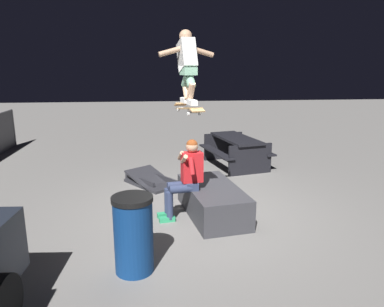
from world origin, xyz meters
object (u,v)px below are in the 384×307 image
(trash_bin, at_px, (134,234))
(ledge_box_main, at_px, (212,200))
(skateboard, at_px, (189,109))
(picnic_table_back, at_px, (236,147))
(skater_airborne, at_px, (187,63))
(kicker_ramp, at_px, (152,182))
(person_sitting_on_ledge, at_px, (186,175))

(trash_bin, bearing_deg, ledge_box_main, -37.02)
(skateboard, xyz_separation_m, picnic_table_back, (3.11, -1.48, -1.35))
(trash_bin, bearing_deg, skater_airborne, -27.04)
(skateboard, relative_size, skater_airborne, 0.93)
(skater_airborne, bearing_deg, kicker_ramp, 18.80)
(ledge_box_main, relative_size, skateboard, 1.65)
(ledge_box_main, relative_size, trash_bin, 1.75)
(ledge_box_main, bearing_deg, picnic_table_back, -19.54)
(skateboard, distance_m, trash_bin, 2.20)
(skater_airborne, xyz_separation_m, trash_bin, (-1.58, 0.81, -2.04))
(person_sitting_on_ledge, height_order, kicker_ramp, person_sitting_on_ledge)
(skater_airborne, bearing_deg, person_sitting_on_ledge, 120.69)
(skateboard, bearing_deg, picnic_table_back, -25.48)
(skateboard, height_order, skater_airborne, skater_airborne)
(skateboard, xyz_separation_m, skater_airborne, (0.06, 0.01, 0.69))
(ledge_box_main, height_order, trash_bin, trash_bin)
(skateboard, bearing_deg, kicker_ramp, 18.60)
(skater_airborne, relative_size, picnic_table_back, 0.57)
(person_sitting_on_ledge, relative_size, picnic_table_back, 0.68)
(ledge_box_main, xyz_separation_m, skater_airborne, (-0.06, 0.43, 2.28))
(person_sitting_on_ledge, xyz_separation_m, skateboard, (-0.03, -0.05, 1.10))
(skateboard, bearing_deg, ledge_box_main, -74.76)
(kicker_ramp, distance_m, trash_bin, 3.41)
(picnic_table_back, bearing_deg, person_sitting_on_ledge, 153.58)
(ledge_box_main, distance_m, kicker_ramp, 2.03)
(ledge_box_main, xyz_separation_m, trash_bin, (-1.64, 1.24, 0.24))
(kicker_ramp, relative_size, trash_bin, 1.36)
(ledge_box_main, xyz_separation_m, person_sitting_on_ledge, (-0.08, 0.46, 0.50))
(skateboard, xyz_separation_m, kicker_ramp, (1.85, 0.62, -1.79))
(trash_bin, bearing_deg, picnic_table_back, -26.39)
(ledge_box_main, relative_size, person_sitting_on_ledge, 1.28)
(trash_bin, bearing_deg, person_sitting_on_ledge, -26.34)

